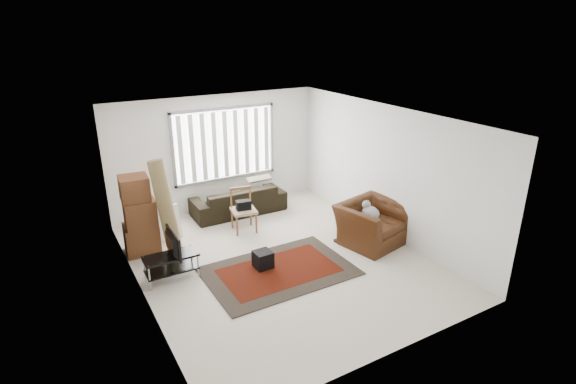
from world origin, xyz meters
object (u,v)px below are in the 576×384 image
object	(u,v)px
armchair	(372,220)
tv_stand	(171,262)
moving_boxes	(139,218)
sofa	(238,196)
side_chair	(243,208)

from	to	relation	value
armchair	tv_stand	bearing A→B (deg)	158.46
moving_boxes	sofa	size ratio (longest dim) A/B	0.71
tv_stand	sofa	bearing A→B (deg)	43.56
moving_boxes	sofa	xyz separation A→B (m)	(2.41, 0.82, -0.30)
tv_stand	side_chair	xyz separation A→B (m)	(1.91, 1.17, 0.17)
side_chair	moving_boxes	bearing A→B (deg)	-173.86
moving_boxes	sofa	bearing A→B (deg)	18.85
sofa	armchair	distance (m)	3.23
moving_boxes	sofa	distance (m)	2.57
tv_stand	moving_boxes	bearing A→B (deg)	98.82
side_chair	armchair	world-z (taller)	armchair
sofa	side_chair	size ratio (longest dim) A/B	2.34
sofa	armchair	world-z (taller)	armchair
moving_boxes	armchair	bearing A→B (deg)	-24.91
sofa	side_chair	distance (m)	0.99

